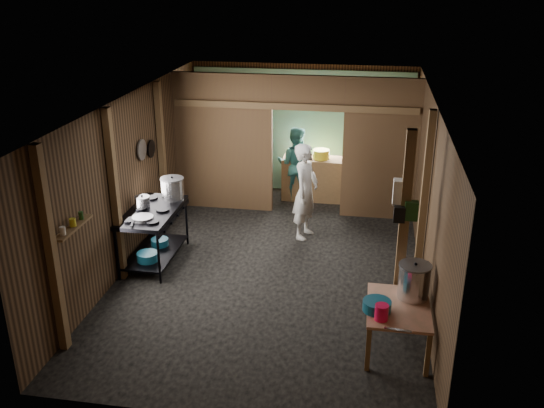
% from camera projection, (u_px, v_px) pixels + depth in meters
% --- Properties ---
extents(floor, '(4.50, 7.00, 0.00)m').
position_uv_depth(floor, '(274.00, 264.00, 9.36)').
color(floor, black).
rests_on(floor, ground).
extents(ceiling, '(4.50, 7.00, 0.00)m').
position_uv_depth(ceiling, '(274.00, 101.00, 8.40)').
color(ceiling, '#33302E').
rests_on(ceiling, ground).
extents(wall_back, '(4.50, 0.00, 2.60)m').
position_uv_depth(wall_back, '(302.00, 128.00, 12.08)').
color(wall_back, brown).
rests_on(wall_back, ground).
extents(wall_front, '(4.50, 0.00, 2.60)m').
position_uv_depth(wall_front, '(215.00, 311.00, 5.67)').
color(wall_front, brown).
rests_on(wall_front, ground).
extents(wall_left, '(0.00, 7.00, 2.60)m').
position_uv_depth(wall_left, '(132.00, 178.00, 9.22)').
color(wall_left, brown).
rests_on(wall_left, ground).
extents(wall_right, '(0.00, 7.00, 2.60)m').
position_uv_depth(wall_right, '(428.00, 196.00, 8.53)').
color(wall_right, brown).
rests_on(wall_right, ground).
extents(partition_left, '(1.85, 0.10, 2.60)m').
position_uv_depth(partition_left, '(224.00, 143.00, 11.10)').
color(partition_left, brown).
rests_on(partition_left, floor).
extents(partition_right, '(1.35, 0.10, 2.60)m').
position_uv_depth(partition_right, '(380.00, 150.00, 10.65)').
color(partition_right, brown).
rests_on(partition_right, floor).
extents(partition_header, '(1.30, 0.10, 0.60)m').
position_uv_depth(partition_header, '(308.00, 92.00, 10.48)').
color(partition_header, brown).
rests_on(partition_header, wall_back).
extents(turquoise_panel, '(4.40, 0.06, 2.50)m').
position_uv_depth(turquoise_panel, '(302.00, 132.00, 12.05)').
color(turquoise_panel, '#68B6A6').
rests_on(turquoise_panel, wall_back).
extents(back_counter, '(1.20, 0.50, 0.85)m').
position_uv_depth(back_counter, '(313.00, 179.00, 11.86)').
color(back_counter, brown).
rests_on(back_counter, floor).
extents(wall_clock, '(0.20, 0.03, 0.20)m').
position_uv_depth(wall_clock, '(315.00, 101.00, 11.73)').
color(wall_clock, white).
rests_on(wall_clock, wall_back).
extents(post_left_a, '(0.10, 0.12, 2.60)m').
position_uv_depth(post_left_a, '(51.00, 252.00, 6.83)').
color(post_left_a, brown).
rests_on(post_left_a, floor).
extents(post_left_b, '(0.10, 0.12, 2.60)m').
position_uv_depth(post_left_b, '(115.00, 197.00, 8.48)').
color(post_left_b, brown).
rests_on(post_left_b, floor).
extents(post_left_c, '(0.10, 0.12, 2.60)m').
position_uv_depth(post_left_c, '(162.00, 156.00, 10.31)').
color(post_left_c, brown).
rests_on(post_left_c, floor).
extents(post_right, '(0.10, 0.12, 2.60)m').
position_uv_depth(post_right, '(424.00, 200.00, 8.36)').
color(post_right, brown).
rests_on(post_right, floor).
extents(post_free, '(0.12, 0.12, 2.60)m').
position_uv_depth(post_free, '(403.00, 231.00, 7.40)').
color(post_free, brown).
rests_on(post_free, floor).
extents(cross_beam, '(4.40, 0.12, 0.12)m').
position_uv_depth(cross_beam, '(294.00, 106.00, 10.57)').
color(cross_beam, brown).
rests_on(cross_beam, wall_left).
extents(pan_lid_big, '(0.03, 0.34, 0.34)m').
position_uv_depth(pan_lid_big, '(142.00, 150.00, 9.45)').
color(pan_lid_big, slate).
rests_on(pan_lid_big, wall_left).
extents(pan_lid_small, '(0.03, 0.30, 0.30)m').
position_uv_depth(pan_lid_small, '(151.00, 149.00, 9.86)').
color(pan_lid_small, black).
rests_on(pan_lid_small, wall_left).
extents(wall_shelf, '(0.14, 0.80, 0.03)m').
position_uv_depth(wall_shelf, '(73.00, 227.00, 7.25)').
color(wall_shelf, brown).
rests_on(wall_shelf, wall_left).
extents(jar_white, '(0.07, 0.07, 0.10)m').
position_uv_depth(jar_white, '(63.00, 231.00, 7.00)').
color(jar_white, white).
rests_on(jar_white, wall_shelf).
extents(jar_yellow, '(0.08, 0.08, 0.10)m').
position_uv_depth(jar_yellow, '(73.00, 222.00, 7.23)').
color(jar_yellow, gold).
rests_on(jar_yellow, wall_shelf).
extents(jar_green, '(0.06, 0.06, 0.10)m').
position_uv_depth(jar_green, '(81.00, 216.00, 7.43)').
color(jar_green, '#1C4519').
rests_on(jar_green, wall_shelf).
extents(bag_white, '(0.22, 0.15, 0.32)m').
position_uv_depth(bag_white, '(402.00, 192.00, 7.31)').
color(bag_white, white).
rests_on(bag_white, post_free).
extents(bag_green, '(0.16, 0.12, 0.24)m').
position_uv_depth(bag_green, '(411.00, 211.00, 7.23)').
color(bag_green, '#1C4519').
rests_on(bag_green, post_free).
extents(bag_black, '(0.14, 0.10, 0.20)m').
position_uv_depth(bag_black, '(399.00, 214.00, 7.25)').
color(bag_black, black).
rests_on(bag_black, post_free).
extents(gas_range, '(0.76, 1.48, 0.88)m').
position_uv_depth(gas_range, '(154.00, 236.00, 9.30)').
color(gas_range, black).
rests_on(gas_range, floor).
extents(prep_table, '(0.74, 1.02, 0.60)m').
position_uv_depth(prep_table, '(397.00, 328.00, 7.18)').
color(prep_table, tan).
rests_on(prep_table, floor).
extents(stove_pot_large, '(0.49, 0.49, 0.38)m').
position_uv_depth(stove_pot_large, '(173.00, 189.00, 9.52)').
color(stove_pot_large, silver).
rests_on(stove_pot_large, gas_range).
extents(stove_pot_med, '(0.31, 0.31, 0.21)m').
position_uv_depth(stove_pot_med, '(142.00, 203.00, 9.19)').
color(stove_pot_med, silver).
rests_on(stove_pot_med, gas_range).
extents(frying_pan, '(0.45, 0.61, 0.07)m').
position_uv_depth(frying_pan, '(143.00, 218.00, 8.78)').
color(frying_pan, slate).
rests_on(frying_pan, gas_range).
extents(blue_tub_front, '(0.32, 0.32, 0.13)m').
position_uv_depth(blue_tub_front, '(148.00, 257.00, 9.08)').
color(blue_tub_front, '#12516B').
rests_on(blue_tub_front, gas_range).
extents(blue_tub_back, '(0.28, 0.28, 0.11)m').
position_uv_depth(blue_tub_back, '(160.00, 242.00, 9.58)').
color(blue_tub_back, '#12516B').
rests_on(blue_tub_back, gas_range).
extents(stock_pot, '(0.41, 0.41, 0.46)m').
position_uv_depth(stock_pot, '(414.00, 282.00, 7.18)').
color(stock_pot, silver).
rests_on(stock_pot, prep_table).
extents(wash_basin, '(0.38, 0.38, 0.13)m').
position_uv_depth(wash_basin, '(377.00, 306.00, 6.95)').
color(wash_basin, '#12516B').
rests_on(wash_basin, prep_table).
extents(pink_bucket, '(0.21, 0.21, 0.19)m').
position_uv_depth(pink_bucket, '(382.00, 312.00, 6.76)').
color(pink_bucket, '#EE0E43').
rests_on(pink_bucket, prep_table).
extents(knife, '(0.30, 0.07, 0.01)m').
position_uv_depth(knife, '(398.00, 330.00, 6.59)').
color(knife, silver).
rests_on(knife, prep_table).
extents(yellow_tub, '(0.33, 0.33, 0.18)m').
position_uv_depth(yellow_tub, '(321.00, 154.00, 11.64)').
color(yellow_tub, gold).
rests_on(yellow_tub, back_counter).
extents(red_cup, '(0.13, 0.13, 0.15)m').
position_uv_depth(red_cup, '(297.00, 154.00, 11.72)').
color(red_cup, '#BC2B46').
rests_on(red_cup, back_counter).
extents(cook, '(0.55, 0.69, 1.66)m').
position_uv_depth(cook, '(306.00, 191.00, 10.03)').
color(cook, white).
rests_on(cook, floor).
extents(worker_back, '(0.73, 0.57, 1.48)m').
position_uv_depth(worker_back, '(295.00, 164.00, 11.73)').
color(worker_back, teal).
rests_on(worker_back, floor).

